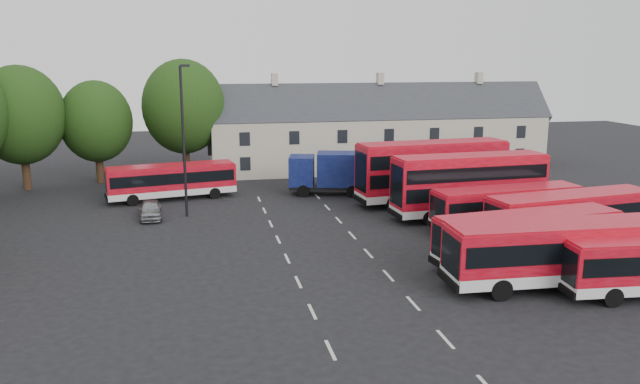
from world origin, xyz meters
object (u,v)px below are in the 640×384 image
(box_truck, at_px, (340,171))
(silver_car, at_px, (151,210))
(bus_dd_south, at_px, (469,182))
(lamppost, at_px, (184,137))

(box_truck, bearing_deg, silver_car, -148.01)
(bus_dd_south, distance_m, silver_car, 23.60)
(bus_dd_south, relative_size, lamppost, 1.04)
(box_truck, bearing_deg, lamppost, -144.99)
(box_truck, bearing_deg, bus_dd_south, -38.44)
(box_truck, xyz_separation_m, lamppost, (-12.91, -5.08, 3.92))
(bus_dd_south, distance_m, lamppost, 21.21)
(box_truck, relative_size, lamppost, 0.78)
(box_truck, relative_size, silver_car, 2.23)
(silver_car, bearing_deg, lamppost, -1.50)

